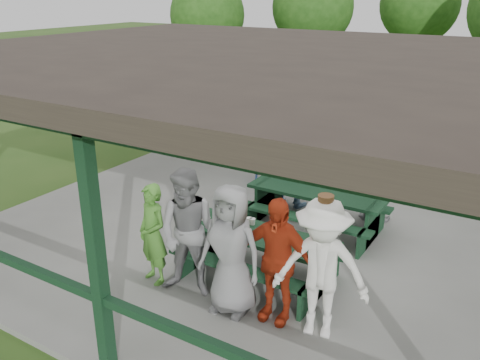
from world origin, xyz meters
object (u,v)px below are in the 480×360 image
Objects in this scene: picnic_table_far at (316,205)px; contestant_white_fedora at (321,269)px; contestant_green at (153,234)px; farm_trailer at (346,103)px; contestant_grey_left at (190,234)px; spectator_lblue at (292,166)px; contestant_red at (276,260)px; picnic_table_near at (259,250)px; spectator_grey at (373,179)px; contestant_grey_mid at (231,250)px; spectator_blue at (261,147)px.

picnic_table_far is 1.29× the size of contestant_white_fedora.
farm_trailer is at bearing 112.67° from contestant_green.
contestant_grey_left is 1.14× the size of spectator_lblue.
contestant_red is 3.86m from spectator_lblue.
spectator_grey reaches higher than picnic_table_near.
spectator_blue is at bearing 111.17° from contestant_grey_mid.
spectator_blue is (-3.25, 4.28, -0.09)m from contestant_white_fedora.
contestant_red is 3.76m from spectator_grey.
picnic_table_far is at bearing 46.69° from spectator_grey.
spectator_blue is at bearing 113.46° from contestant_white_fedora.
contestant_green is at bearing 170.22° from contestant_grey_left.
contestant_white_fedora is (1.25, -2.76, 0.46)m from picnic_table_far.
contestant_white_fedora is at bearing 90.95° from spectator_grey.
farm_trailer is (-3.02, 10.69, -0.26)m from contestant_red.
spectator_blue is 0.40× the size of farm_trailer.
contestant_grey_mid is 1.09× the size of spectator_blue.
farm_trailer is at bearing 104.50° from contestant_red.
picnic_table_far is at bearing -87.02° from farm_trailer.
picnic_table_near is 10.19m from farm_trailer.
contestant_green reaches higher than farm_trailer.
contestant_grey_left is (-0.69, -2.86, 0.47)m from picnic_table_far.
contestant_white_fedora reaches higher than farm_trailer.
contestant_red is 1.05× the size of spectator_lblue.
spectator_blue is at bearing 115.49° from contestant_green.
picnic_table_near is 2.00m from picnic_table_far.
spectator_blue reaches higher than spectator_lblue.
picnic_table_far is 3.21m from contestant_green.
contestant_white_fedora is 3.79m from spectator_grey.
contestant_white_fedora is 0.46× the size of farm_trailer.
contestant_red reaches higher than picnic_table_near.
spectator_grey is 7.60m from farm_trailer.
contestant_red is at bearing 142.94° from spectator_blue.
contestant_white_fedora reaches higher than spectator_grey.
farm_trailer is (-1.52, 7.14, -0.21)m from spectator_lblue.
farm_trailer is at bearing -76.22° from spectator_lblue.
contestant_red is (1.32, 0.10, -0.07)m from contestant_grey_left.
contestant_white_fedora is 5.38m from spectator_blue.
picnic_table_far is 2.53m from spectator_blue.
picnic_table_far is 1.31× the size of contestant_grey_left.
spectator_blue is (-0.65, 4.41, 0.07)m from contestant_green.
picnic_table_near is 1.25× the size of contestant_grey_left.
farm_trailer is (-1.05, 10.81, -0.16)m from contestant_green.
spectator_grey is (-0.53, 3.75, -0.14)m from contestant_white_fedora.
contestant_white_fedora is (1.22, 0.15, 0.02)m from contestant_grey_mid.
contestant_white_fedora reaches higher than contestant_grey_mid.
contestant_red is at bearing 10.59° from contestant_grey_mid.
farm_trailer is (-2.39, 7.92, 0.15)m from picnic_table_far.
contestant_red is at bearing -88.03° from farm_trailer.
contestant_white_fedora is (1.94, 0.10, -0.01)m from contestant_grey_left.
contestant_white_fedora reaches higher than spectator_lblue.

